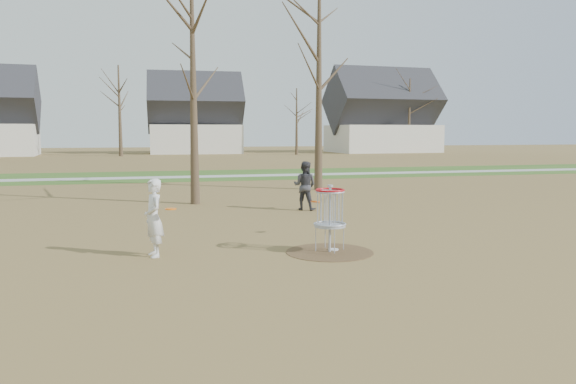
% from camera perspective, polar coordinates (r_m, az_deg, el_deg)
% --- Properties ---
extents(ground, '(160.00, 160.00, 0.00)m').
position_cam_1_polar(ground, '(11.60, 4.25, -6.12)').
color(ground, brown).
rests_on(ground, ground).
extents(green_band, '(160.00, 8.00, 0.01)m').
position_cam_1_polar(green_band, '(32.04, -7.74, 1.71)').
color(green_band, '#2D5119').
rests_on(green_band, ground).
extents(footpath, '(160.00, 1.50, 0.01)m').
position_cam_1_polar(footpath, '(31.05, -7.53, 1.59)').
color(footpath, '#9E9E99').
rests_on(footpath, green_band).
extents(dirt_circle, '(1.80, 1.80, 0.01)m').
position_cam_1_polar(dirt_circle, '(11.60, 4.25, -6.10)').
color(dirt_circle, '#47331E').
rests_on(dirt_circle, ground).
extents(player_standing, '(0.49, 0.63, 1.54)m').
position_cam_1_polar(player_standing, '(11.36, -13.49, -2.57)').
color(player_standing, silver).
rests_on(player_standing, ground).
extents(player_throwing, '(0.94, 0.90, 1.54)m').
position_cam_1_polar(player_throwing, '(17.64, 1.72, 0.65)').
color(player_throwing, '#37363C').
rests_on(player_throwing, ground).
extents(disc_grounded, '(0.22, 0.22, 0.02)m').
position_cam_1_polar(disc_grounded, '(11.77, 4.63, -5.84)').
color(disc_grounded, white).
rests_on(disc_grounded, dirt_circle).
extents(discs_in_play, '(3.65, 1.89, 0.23)m').
position_cam_1_polar(discs_in_play, '(12.14, -3.51, -1.30)').
color(discs_in_play, '#DB4A0B').
rests_on(discs_in_play, ground).
extents(disc_golf_basket, '(0.64, 0.64, 1.35)m').
position_cam_1_polar(disc_golf_basket, '(11.44, 4.28, -1.64)').
color(disc_golf_basket, '#9EA3AD').
rests_on(disc_golf_basket, ground).
extents(bare_trees, '(52.62, 44.98, 9.00)m').
position_cam_1_polar(bare_trees, '(46.93, -7.74, 9.64)').
color(bare_trees, '#382B1E').
rests_on(bare_trees, ground).
extents(houses_row, '(56.51, 10.01, 7.26)m').
position_cam_1_polar(houses_row, '(63.80, -7.17, 7.08)').
color(houses_row, silver).
rests_on(houses_row, ground).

